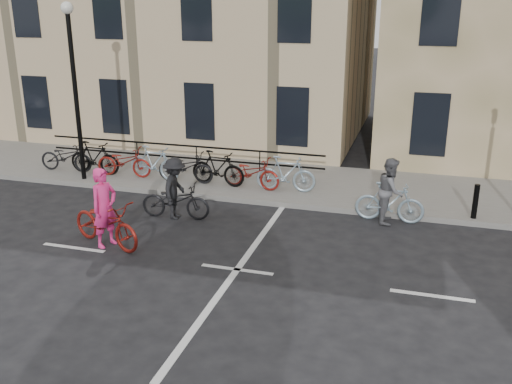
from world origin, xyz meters
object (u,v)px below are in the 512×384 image
(lamp_post, at_px, (73,71))
(cyclist_dark, at_px, (175,195))
(cyclist_grey, at_px, (390,196))
(cyclist_pink, at_px, (106,219))

(lamp_post, bearing_deg, cyclist_dark, -25.98)
(cyclist_grey, bearing_deg, lamp_post, 86.80)
(cyclist_dark, bearing_deg, lamp_post, 59.28)
(cyclist_pink, bearing_deg, cyclist_dark, -2.10)
(lamp_post, height_order, cyclist_dark, lamp_post)
(lamp_post, distance_m, cyclist_dark, 5.28)
(lamp_post, bearing_deg, cyclist_pink, -51.78)
(lamp_post, relative_size, cyclist_pink, 2.37)
(cyclist_dark, bearing_deg, cyclist_grey, -81.03)
(cyclist_pink, height_order, cyclist_grey, cyclist_pink)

